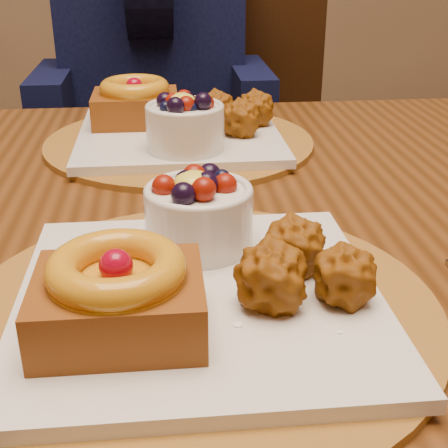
{
  "coord_description": "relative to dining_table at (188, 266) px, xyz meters",
  "views": [
    {
      "loc": [
        -0.05,
        -0.65,
        1.03
      ],
      "look_at": [
        -0.0,
        -0.18,
        0.81
      ],
      "focal_mm": 50.0,
      "sensor_mm": 36.0,
      "label": 1
    }
  ],
  "objects": [
    {
      "name": "dining_table",
      "position": [
        0.0,
        0.0,
        0.0
      ],
      "size": [
        1.6,
        0.9,
        0.76
      ],
      "color": "#3D200B",
      "rests_on": "ground"
    },
    {
      "name": "place_setting_near",
      "position": [
        -0.0,
        -0.21,
        0.1
      ],
      "size": [
        0.38,
        0.38,
        0.09
      ],
      "color": "brown",
      "rests_on": "dining_table"
    },
    {
      "name": "place_setting_far",
      "position": [
        -0.0,
        0.21,
        0.11
      ],
      "size": [
        0.38,
        0.38,
        0.09
      ],
      "color": "brown",
      "rests_on": "dining_table"
    },
    {
      "name": "chair_far",
      "position": [
        0.1,
        0.77,
        -0.12
      ],
      "size": [
        0.59,
        0.59,
        1.01
      ],
      "rotation": [
        0.0,
        0.0,
        -0.25
      ],
      "color": "black",
      "rests_on": "ground"
    },
    {
      "name": "diner",
      "position": [
        -0.04,
        0.81,
        0.18
      ],
      "size": [
        0.49,
        0.48,
        0.8
      ],
      "rotation": [
        0.0,
        0.0,
        0.09
      ],
      "color": "black",
      "rests_on": "ground"
    }
  ]
}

